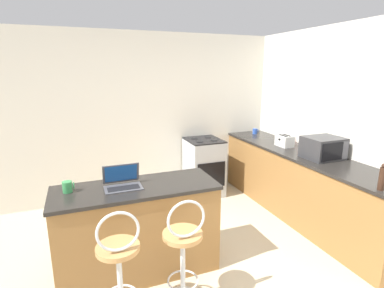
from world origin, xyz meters
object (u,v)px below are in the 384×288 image
object	(u,v)px
toaster	(285,141)
mug_green	(68,187)
bar_stool_far	(183,256)
microwave	(323,148)
mug_red	(290,139)
mug_blue	(255,131)
stove_range	(204,167)
bar_stool_near	(120,271)
pepper_mill	(382,178)
laptop	(122,181)

from	to	relation	value
toaster	mug_green	bearing A→B (deg)	-166.69
bar_stool_far	microwave	size ratio (longest dim) A/B	2.30
microwave	mug_red	distance (m)	0.91
mug_blue	microwave	bearing A→B (deg)	-91.22
stove_range	mug_green	bearing A→B (deg)	-142.85
bar_stool_near	mug_red	bearing A→B (deg)	28.93
bar_stool_far	pepper_mill	size ratio (longest dim) A/B	3.99
bar_stool_near	microwave	distance (m)	2.81
pepper_mill	mug_green	xyz separation A→B (m)	(-2.73, 1.00, -0.07)
microwave	toaster	distance (m)	0.69
bar_stool_near	toaster	size ratio (longest dim) A/B	4.18
pepper_mill	mug_blue	world-z (taller)	pepper_mill
bar_stool_near	mug_green	xyz separation A→B (m)	(-0.34, 0.69, 0.50)
bar_stool_near	mug_red	size ratio (longest dim) A/B	10.84
laptop	mug_blue	distance (m)	3.05
laptop	pepper_mill	xyz separation A→B (m)	(2.24, -0.95, 0.07)
stove_range	pepper_mill	distance (m)	2.69
bar_stool_far	stove_range	xyz separation A→B (m)	(1.15, 2.23, -0.02)
mug_blue	bar_stool_far	bearing A→B (deg)	-133.08
bar_stool_far	mug_blue	xyz separation A→B (m)	(2.16, 2.31, 0.49)
bar_stool_near	laptop	size ratio (longest dim) A/B	2.96
toaster	mug_blue	distance (m)	0.93
bar_stool_near	toaster	distance (m)	3.00
pepper_mill	mug_red	bearing A→B (deg)	75.44
laptop	toaster	size ratio (longest dim) A/B	1.41
mug_red	mug_blue	distance (m)	0.75
bar_stool_near	mug_green	distance (m)	0.92
laptop	microwave	xyz separation A→B (m)	(2.52, 0.06, 0.08)
pepper_mill	bar_stool_near	bearing A→B (deg)	172.73
mug_red	mug_blue	world-z (taller)	mug_red
bar_stool_far	laptop	size ratio (longest dim) A/B	2.96
laptop	pepper_mill	distance (m)	2.44
bar_stool_near	bar_stool_far	bearing A→B (deg)	0.00
bar_stool_far	stove_range	distance (m)	2.50
mug_blue	mug_green	distance (m)	3.44
bar_stool_near	pepper_mill	distance (m)	2.47
laptop	toaster	bearing A→B (deg)	16.79
laptop	bar_stool_near	bearing A→B (deg)	-102.46
bar_stool_near	laptop	distance (m)	0.83
laptop	mug_green	distance (m)	0.49
mug_red	mug_blue	xyz separation A→B (m)	(-0.18, 0.72, -0.00)
laptop	stove_range	world-z (taller)	laptop
pepper_mill	laptop	bearing A→B (deg)	156.97
microwave	stove_range	size ratio (longest dim) A/B	0.48
stove_range	bar_stool_far	bearing A→B (deg)	-117.26
bar_stool_far	mug_green	xyz separation A→B (m)	(-0.88, 0.69, 0.50)
bar_stool_far	mug_red	world-z (taller)	bar_stool_far
laptop	toaster	distance (m)	2.57
mug_green	laptop	bearing A→B (deg)	-5.34
stove_range	pepper_mill	xyz separation A→B (m)	(0.70, -2.53, 0.59)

